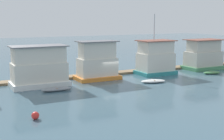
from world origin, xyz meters
TOP-DOWN VIEW (x-y plane):
  - ground_plane at (0.00, 0.00)m, footprint 200.00×200.00m
  - dock_walkway at (0.00, 3.02)m, footprint 51.00×2.00m
  - houseboat_white at (-9.65, -0.19)m, footprint 6.98×3.81m
  - houseboat_orange at (-1.50, 0.49)m, footprint 5.99×3.46m
  - houseboat_teal at (7.88, 0.11)m, footprint 5.52×3.78m
  - houseboat_green at (17.64, 0.48)m, footprint 6.37×3.91m
  - dinghy_grey at (-8.64, -3.75)m, footprint 3.57×1.38m
  - dinghy_white at (4.09, -4.84)m, footprint 3.53×2.27m
  - dinghy_green at (15.68, -3.52)m, footprint 2.95×1.75m
  - buoy_red at (-13.25, -12.83)m, footprint 0.65×0.65m

SIDE VIEW (x-z plane):
  - ground_plane at x=0.00m, z-range 0.00..0.00m
  - dock_walkway at x=0.00m, z-range 0.00..0.30m
  - dinghy_green at x=15.68m, z-range 0.00..0.39m
  - dinghy_white at x=4.09m, z-range 0.00..0.39m
  - dinghy_grey at x=-8.64m, z-range 0.00..0.44m
  - buoy_red at x=-13.25m, z-range 0.00..0.65m
  - houseboat_green at x=17.64m, z-range -0.24..4.65m
  - houseboat_white at x=-9.65m, z-range -0.14..4.88m
  - houseboat_orange at x=-1.50m, z-range -0.26..5.01m
  - houseboat_teal at x=7.88m, z-range -2.07..6.85m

